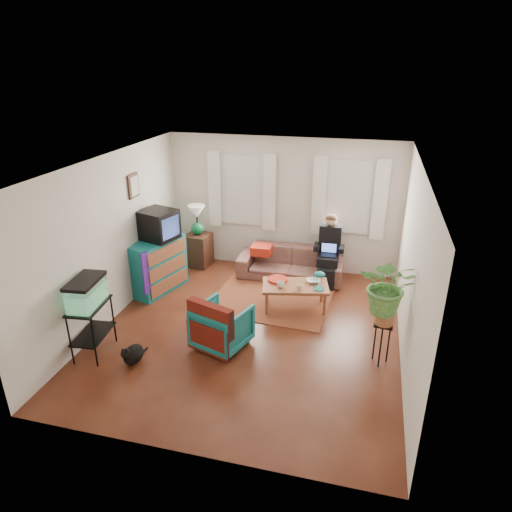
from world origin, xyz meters
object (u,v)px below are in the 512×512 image
(side_table, at_px, (199,250))
(plant_stand, at_px, (381,343))
(sofa, at_px, (291,259))
(dresser, at_px, (157,265))
(coffee_table, at_px, (295,297))
(armchair, at_px, (222,324))
(aquarium_stand, at_px, (92,329))

(side_table, relative_size, plant_stand, 1.05)
(sofa, height_order, dresser, dresser)
(dresser, distance_m, coffee_table, 2.56)
(dresser, relative_size, plant_stand, 1.70)
(sofa, height_order, armchair, sofa)
(sofa, bearing_deg, side_table, 176.35)
(plant_stand, bearing_deg, sofa, 125.37)
(sofa, bearing_deg, armchair, -102.96)
(sofa, relative_size, side_table, 2.97)
(sofa, xyz_separation_m, side_table, (-1.91, 0.10, -0.05))
(side_table, height_order, aquarium_stand, aquarium_stand)
(dresser, distance_m, plant_stand, 4.15)
(sofa, distance_m, plant_stand, 2.93)
(side_table, distance_m, dresser, 1.26)
(side_table, bearing_deg, plant_stand, -34.56)
(dresser, bearing_deg, plant_stand, -0.96)
(armchair, bearing_deg, plant_stand, -158.08)
(sofa, distance_m, side_table, 1.92)
(coffee_table, relative_size, plant_stand, 1.71)
(side_table, relative_size, dresser, 0.62)
(dresser, relative_size, armchair, 1.49)
(aquarium_stand, xyz_separation_m, coffee_table, (2.56, 1.96, -0.16))
(side_table, distance_m, plant_stand, 4.38)
(dresser, height_order, plant_stand, dresser)
(coffee_table, bearing_deg, aquarium_stand, -155.06)
(armchair, bearing_deg, side_table, -44.18)
(sofa, bearing_deg, coffee_table, -76.82)
(aquarium_stand, bearing_deg, armchair, 13.75)
(sofa, relative_size, dresser, 1.84)
(side_table, bearing_deg, armchair, -62.50)
(side_table, distance_m, coffee_table, 2.56)
(armchair, relative_size, coffee_table, 0.67)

